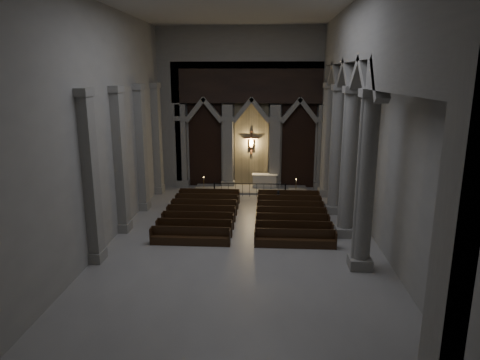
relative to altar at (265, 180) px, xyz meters
The scene contains 11 objects.
room 13.21m from the altar, 95.42° to the right, with size 24.00×24.10×12.00m.
sanctuary_wall 6.07m from the altar, 161.55° to the left, with size 14.00×0.77×12.00m.
right_arcade 12.97m from the altar, 65.74° to the right, with size 1.00×24.00×12.00m.
left_pilasters 11.43m from the altar, 135.48° to the right, with size 0.60×13.00×8.03m.
sanctuary_step 1.34m from the altar, 151.28° to the right, with size 8.50×2.60×0.15m, color gray.
altar is the anchor object (origin of this frame).
altar_rail 2.59m from the altar, 114.20° to the right, with size 5.19×0.09×1.02m.
candle_stand_left 4.77m from the altar, 160.84° to the right, with size 0.21×0.21×1.23m.
candle_stand_right 3.15m from the altar, 44.00° to the right, with size 0.22×0.22×1.32m.
pews 7.78m from the altar, 97.84° to the right, with size 9.56×7.99×0.93m.
worshipper 4.90m from the altar, 78.94° to the right, with size 0.42×0.28×1.15m, color black.
Camera 1 is at (1.18, -20.83, 8.60)m, focal length 32.00 mm.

